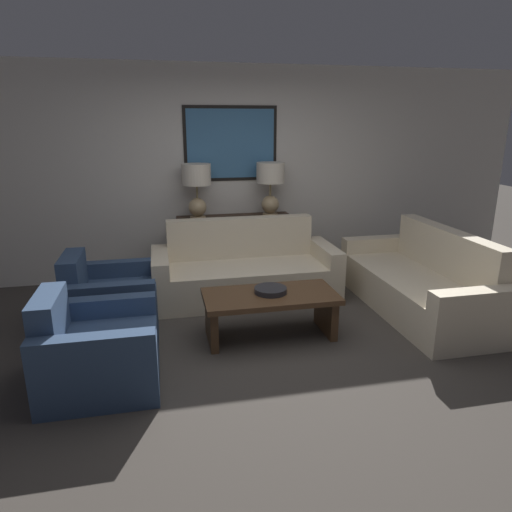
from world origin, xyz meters
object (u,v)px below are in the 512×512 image
table_lamp_left (197,184)px  couch_by_side (420,284)px  decorative_bowl (271,290)px  console_table (235,247)px  coffee_table (270,305)px  armchair_near_camera (97,352)px  armchair_near_back_wall (109,302)px  table_lamp_right (270,182)px  couch_by_back_wall (245,272)px

table_lamp_left → couch_by_side: (2.23, -1.46, -0.95)m
decorative_bowl → console_table: bearing=91.5°
coffee_table → armchair_near_camera: bearing=-160.8°
coffee_table → armchair_near_back_wall: (-1.50, 0.52, -0.04)m
table_lamp_right → decorative_bowl: size_ratio=2.19×
console_table → table_lamp_left: bearing=180.0°
decorative_bowl → armchair_near_back_wall: armchair_near_back_wall is taller
console_table → coffee_table: bearing=-88.9°
table_lamp_left → coffee_table: table_lamp_left is taller
table_lamp_right → armchair_near_camera: size_ratio=0.78×
console_table → couch_by_back_wall: bearing=-90.0°
decorative_bowl → coffee_table: bearing=-107.7°
console_table → coffee_table: size_ratio=1.17×
table_lamp_right → coffee_table: table_lamp_right is taller
armchair_near_back_wall → couch_by_side: bearing=-4.0°
console_table → table_lamp_right: table_lamp_right is taller
table_lamp_right → couch_by_side: 2.18m
console_table → couch_by_side: bearing=-39.6°
couch_by_back_wall → couch_by_side: (1.77, -0.80, 0.00)m
console_table → coffee_table: 1.76m
decorative_bowl → armchair_near_camera: (-1.50, -0.55, -0.18)m
couch_by_side → armchair_near_back_wall: bearing=176.0°
console_table → table_lamp_right: 0.95m
table_lamp_right → decorative_bowl: (-0.42, -1.73, -0.78)m
console_table → table_lamp_right: size_ratio=2.17×
coffee_table → armchair_near_camera: size_ratio=1.46×
console_table → armchair_near_back_wall: 1.92m
console_table → coffee_table: (0.04, -1.76, -0.09)m
table_lamp_right → armchair_near_back_wall: table_lamp_right is taller
armchair_near_back_wall → table_lamp_right: bearing=32.8°
couch_by_side → decorative_bowl: couch_by_side is taller
table_lamp_right → armchair_near_back_wall: 2.48m
table_lamp_right → armchair_near_back_wall: (-1.92, -1.24, -0.96)m
couch_by_back_wall → table_lamp_right: bearing=55.2°
couch_by_back_wall → coffee_table: 1.10m
table_lamp_left → armchair_near_back_wall: table_lamp_left is taller
table_lamp_left → armchair_near_camera: (-1.00, -2.28, -0.96)m
console_table → couch_by_side: couch_by_side is taller
armchair_near_camera → table_lamp_right: bearing=49.9°
table_lamp_left → decorative_bowl: bearing=-73.7°
couch_by_back_wall → decorative_bowl: (0.04, -1.07, 0.17)m
couch_by_back_wall → decorative_bowl: couch_by_back_wall is taller
couch_by_back_wall → coffee_table: couch_by_back_wall is taller
armchair_near_back_wall → console_table: bearing=40.4°
armchair_near_camera → decorative_bowl: bearing=20.0°
couch_by_side → coffee_table: size_ratio=1.68×
couch_by_side → armchair_near_camera: 3.33m
table_lamp_left → table_lamp_right: (0.93, 0.00, 0.00)m
couch_by_side → armchair_near_back_wall: (-3.23, 0.22, -0.01)m
console_table → decorative_bowl: bearing=-88.5°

